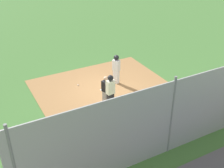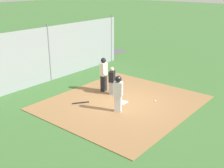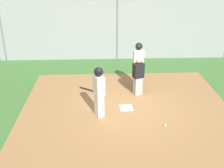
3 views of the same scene
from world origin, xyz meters
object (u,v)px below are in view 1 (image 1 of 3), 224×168
object	(u,v)px
home_plate	(105,90)
runner	(116,67)
baseball	(78,85)
catcher	(106,89)
umpire	(110,91)
baseball_bat	(142,96)

from	to	relation	value
home_plate	runner	bearing A→B (deg)	27.01
runner	baseball	bearing A→B (deg)	-44.06
catcher	baseball	distance (m)	2.47
umpire	runner	xyz separation A→B (m)	(1.53, 2.18, 0.00)
home_plate	umpire	size ratio (longest dim) A/B	0.24
catcher	umpire	distance (m)	0.68
home_plate	catcher	distance (m)	1.41
home_plate	baseball	distance (m)	1.64
baseball	baseball_bat	bearing A→B (deg)	-47.71
umpire	runner	size ratio (longest dim) A/B	1.08
umpire	baseball	distance (m)	3.11
umpire	baseball_bat	bearing A→B (deg)	-89.61
home_plate	baseball	bearing A→B (deg)	132.17
baseball_bat	baseball	distance (m)	3.66
runner	baseball	size ratio (longest dim) A/B	23.07
umpire	runner	bearing A→B (deg)	-40.85
umpire	baseball_bat	world-z (taller)	umpire
catcher	baseball_bat	world-z (taller)	catcher
catcher	runner	world-z (taller)	runner
baseball	catcher	bearing A→B (deg)	-75.91
catcher	baseball_bat	distance (m)	2.07
baseball_bat	home_plate	bearing A→B (deg)	-11.97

